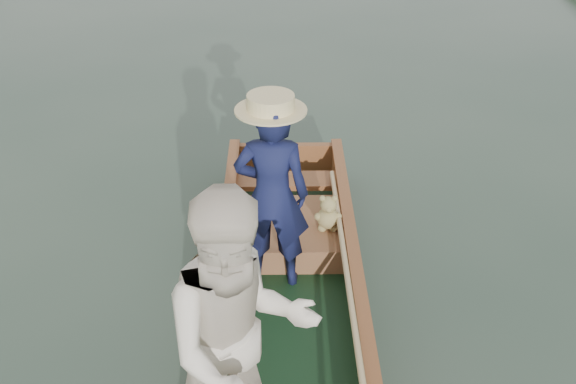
{
  "coord_description": "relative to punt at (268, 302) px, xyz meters",
  "views": [
    {
      "loc": [
        -0.06,
        -4.0,
        3.69
      ],
      "look_at": [
        0.0,
        0.6,
        0.95
      ],
      "focal_mm": 45.0,
      "sensor_mm": 36.0,
      "label": 1
    }
  ],
  "objects": [
    {
      "name": "ground",
      "position": [
        0.14,
        0.33,
        -0.67
      ],
      "size": [
        120.0,
        120.0,
        0.0
      ],
      "primitive_type": "plane",
      "color": "#283D30",
      "rests_on": "ground"
    },
    {
      "name": "punt",
      "position": [
        0.0,
        0.0,
        0.0
      ],
      "size": [
        1.39,
        5.0,
        1.95
      ],
      "color": "black",
      "rests_on": "ground"
    }
  ]
}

